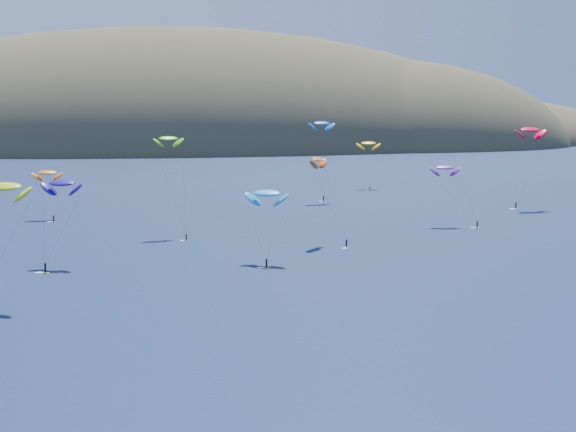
{
  "coord_description": "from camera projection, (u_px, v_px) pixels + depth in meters",
  "views": [
    {
      "loc": [
        -16.45,
        -82.02,
        31.76
      ],
      "look_at": [
        14.98,
        80.0,
        9.0
      ],
      "focal_mm": 50.0,
      "sensor_mm": 36.0,
      "label": 1
    }
  ],
  "objects": [
    {
      "name": "kitesurfer_11",
      "position": [
        368.0,
        143.0,
        309.43
      ],
      "size": [
        9.56,
        14.11,
        19.86
      ],
      "rotation": [
        0.0,
        0.0,
        -0.24
      ],
      "color": "#BEFF1C",
      "rests_on": "ground"
    },
    {
      "name": "kitesurfer_4",
      "position": [
        322.0,
        123.0,
        266.76
      ],
      "size": [
        9.54,
        5.89,
        28.47
      ],
      "rotation": [
        0.0,
        0.0,
        0.21
      ],
      "color": "#BEFF1C",
      "rests_on": "ground"
    },
    {
      "name": "kitesurfer_1",
      "position": [
        47.0,
        173.0,
        226.09
      ],
      "size": [
        8.11,
        9.81,
        15.28
      ],
      "rotation": [
        0.0,
        0.0,
        0.03
      ],
      "color": "#BEFF1C",
      "rests_on": "ground"
    },
    {
      "name": "kitesurfer_3",
      "position": [
        168.0,
        139.0,
        196.72
      ],
      "size": [
        7.74,
        13.33,
        25.78
      ],
      "rotation": [
        0.0,
        0.0,
        0.2
      ],
      "color": "#BEFF1C",
      "rests_on": "ground"
    },
    {
      "name": "island",
      "position": [
        204.0,
        159.0,
        642.99
      ],
      "size": [
        730.0,
        300.0,
        210.0
      ],
      "color": "#3D3526",
      "rests_on": "ground"
    },
    {
      "name": "kitesurfer_6",
      "position": [
        445.0,
        167.0,
        213.67
      ],
      "size": [
        11.48,
        9.89,
        17.68
      ],
      "rotation": [
        0.0,
        0.0,
        -0.16
      ],
      "color": "#BEFF1C",
      "rests_on": "ground"
    },
    {
      "name": "kitesurfer_8",
      "position": [
        530.0,
        130.0,
        248.28
      ],
      "size": [
        11.54,
        6.33,
        27.36
      ],
      "rotation": [
        0.0,
        0.0,
        0.14
      ],
      "color": "#BEFF1C",
      "rests_on": "ground"
    },
    {
      "name": "ground",
      "position": [
        293.0,
        400.0,
        87.2
      ],
      "size": [
        2800.0,
        2800.0,
        0.0
      ],
      "primitive_type": "plane",
      "color": "black",
      "rests_on": "ground"
    },
    {
      "name": "kitesurfer_9",
      "position": [
        318.0,
        160.0,
        184.49
      ],
      "size": [
        8.96,
        12.18,
        21.51
      ],
      "rotation": [
        0.0,
        0.0,
        0.92
      ],
      "color": "#BEFF1C",
      "rests_on": "ground"
    },
    {
      "name": "kitesurfer_2",
      "position": [
        4.0,
        187.0,
        127.68
      ],
      "size": [
        9.17,
        11.55,
        21.35
      ],
      "rotation": [
        0.0,
        0.0,
        -0.23
      ],
      "color": "#BEFF1C",
      "rests_on": "ground"
    },
    {
      "name": "kitesurfer_5",
      "position": [
        267.0,
        193.0,
        163.6
      ],
      "size": [
        9.74,
        12.29,
        16.54
      ],
      "rotation": [
        0.0,
        0.0,
        -0.52
      ],
      "color": "#BEFF1C",
      "rests_on": "ground"
    },
    {
      "name": "kitesurfer_10",
      "position": [
        62.0,
        183.0,
        160.19
      ],
      "size": [
        9.32,
        12.94,
        18.81
      ],
      "rotation": [
        0.0,
        0.0,
        -0.4
      ],
      "color": "#BEFF1C",
      "rests_on": "ground"
    }
  ]
}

